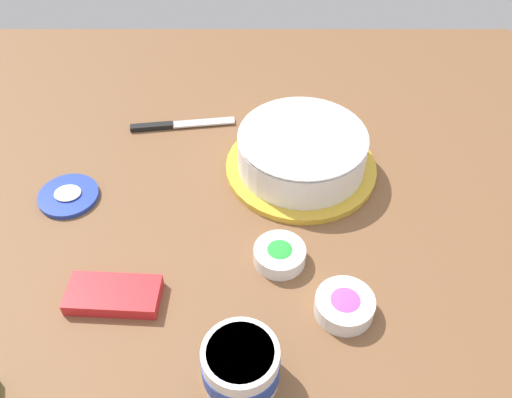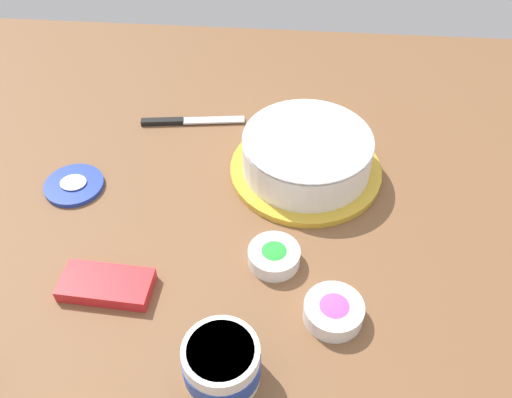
# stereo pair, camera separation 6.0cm
# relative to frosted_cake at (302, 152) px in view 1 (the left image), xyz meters

# --- Properties ---
(ground_plane) EXTENTS (1.54, 1.54, 0.00)m
(ground_plane) POSITION_rel_frosted_cake_xyz_m (-0.14, -0.18, -0.05)
(ground_plane) COLOR brown
(frosted_cake) EXTENTS (0.31, 0.31, 0.10)m
(frosted_cake) POSITION_rel_frosted_cake_xyz_m (0.00, 0.00, 0.00)
(frosted_cake) COLOR gold
(frosted_cake) RESTS_ON ground_plane
(frosting_tub) EXTENTS (0.12, 0.12, 0.08)m
(frosting_tub) POSITION_rel_frosted_cake_xyz_m (-0.12, -0.46, -0.01)
(frosting_tub) COLOR white
(frosting_tub) RESTS_ON ground_plane
(frosting_tub_lid) EXTENTS (0.12, 0.12, 0.02)m
(frosting_tub_lid) POSITION_rel_frosted_cake_xyz_m (-0.47, -0.08, -0.04)
(frosting_tub_lid) COLOR #233DAD
(frosting_tub_lid) RESTS_ON ground_plane
(spreading_knife) EXTENTS (0.24, 0.05, 0.01)m
(spreading_knife) POSITION_rel_frosted_cake_xyz_m (-0.28, 0.14, -0.04)
(spreading_knife) COLOR silver
(spreading_knife) RESTS_ON ground_plane
(sprinkle_bowl_rainbow) EXTENTS (0.10, 0.10, 0.04)m
(sprinkle_bowl_rainbow) POSITION_rel_frosted_cake_xyz_m (0.05, -0.35, -0.03)
(sprinkle_bowl_rainbow) COLOR white
(sprinkle_bowl_rainbow) RESTS_ON ground_plane
(sprinkle_bowl_green) EXTENTS (0.09, 0.09, 0.03)m
(sprinkle_bowl_green) POSITION_rel_frosted_cake_xyz_m (-0.05, -0.24, -0.03)
(sprinkle_bowl_green) COLOR white
(sprinkle_bowl_green) RESTS_ON ground_plane
(candy_box_lower) EXTENTS (0.16, 0.08, 0.02)m
(candy_box_lower) POSITION_rel_frosted_cake_xyz_m (-0.33, -0.32, -0.04)
(candy_box_lower) COLOR red
(candy_box_lower) RESTS_ON ground_plane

